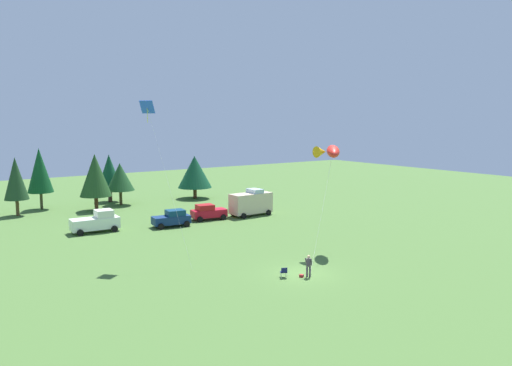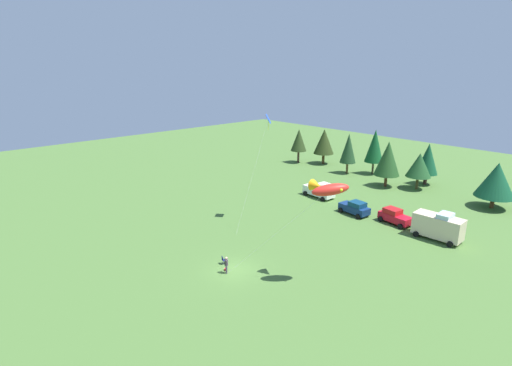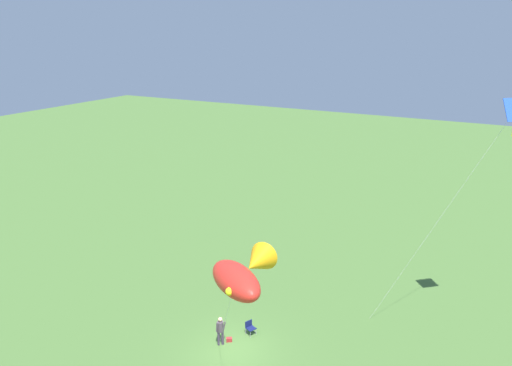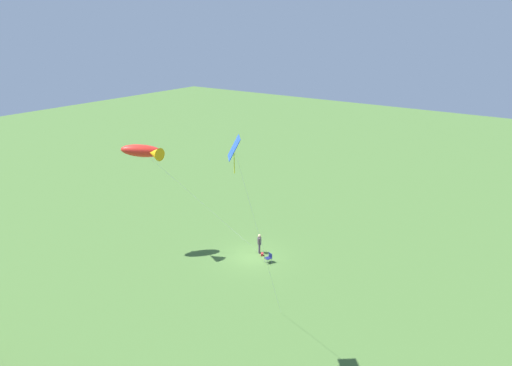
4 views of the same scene
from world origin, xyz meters
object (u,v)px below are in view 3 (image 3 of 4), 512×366
Objects in this scene: backpack_on_grass at (229,340)px; kite_large_fish at (241,275)px; folding_chair at (250,327)px; kite_diamond_blue at (512,116)px; person_kite_flyer at (220,329)px.

kite_large_fish is at bearing 34.40° from backpack_on_grass.
kite_diamond_blue reaches higher than folding_chair.
backpack_on_grass is (-0.48, 0.26, -0.91)m from person_kite_flyer.
person_kite_flyer is 12.32m from kite_large_fish.
kite_large_fish is (7.82, 5.35, 9.06)m from backpack_on_grass.
kite_diamond_blue is at bearing 49.33° from folding_chair.
person_kite_flyer is 2.00m from folding_chair.
kite_large_fish is (9.00, 4.66, 8.69)m from folding_chair.
kite_large_fish is at bearing -4.53° from person_kite_flyer.
kite_diamond_blue reaches higher than kite_large_fish.
folding_chair is 1.43m from backpack_on_grass.
folding_chair is 0.08× the size of kite_large_fish.
backpack_on_grass is 19.16m from kite_diamond_blue.
folding_chair is 13.35m from kite_large_fish.
person_kite_flyer reaches higher than backpack_on_grass.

